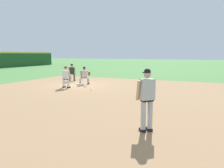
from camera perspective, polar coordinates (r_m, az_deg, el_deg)
The scene contains 8 objects.
ground_plane at distance 16.21m, azimuth -8.38°, elevation -0.26°, with size 160.00×160.00×0.00m, color #518942.
infield_dirt_patch at distance 11.28m, azimuth -3.44°, elevation -3.73°, with size 18.00×18.00×0.01m, color #A87F56.
first_base_bag at distance 16.21m, azimuth -8.38°, elevation -0.11°, with size 0.38×0.38×0.09m, color white.
baseball at distance 13.71m, azimuth -5.48°, elevation -1.54°, with size 0.07×0.07×0.07m, color white.
pitcher at distance 6.42m, azimuth 9.11°, elevation -3.11°, with size 0.85×0.56×1.86m.
first_baseman at distance 16.42m, azimuth -7.16°, elevation 2.43°, with size 0.76×1.07×1.34m.
baserunner at distance 14.95m, azimuth -11.94°, elevation 2.03°, with size 0.47×0.62×1.46m.
umpire at distance 18.64m, azimuth -10.44°, elevation 3.19°, with size 0.67×0.67×1.46m.
Camera 1 is at (-13.65, -8.44, 2.27)m, focal length 35.00 mm.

